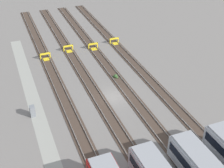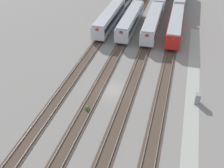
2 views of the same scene
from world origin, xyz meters
The scene contains 12 objects.
ground_plane centered at (0.00, 0.00, 0.00)m, with size 400.00×400.00×0.00m, color gray.
service_walkway centered at (0.00, -11.77, 0.00)m, with size 54.00×2.00×0.01m, color #9E9E93.
rail_track_nearest centered at (0.00, -7.36, 0.04)m, with size 90.00×2.23×0.21m.
rail_track_near_inner centered at (0.00, -2.45, 0.04)m, with size 90.00×2.24×0.21m.
rail_track_middle centered at (0.00, 2.45, 0.04)m, with size 90.00×2.24×0.21m.
rail_track_far_inner centered at (0.00, 7.36, 0.04)m, with size 90.00×2.23×0.21m.
subway_car_front_row_leftmost centered at (23.29, -7.33, 2.04)m, with size 18.03×3.05×3.70m.
subway_car_front_row_left_inner centered at (23.29, 7.34, 2.04)m, with size 18.02×2.96×3.70m.
subway_car_front_row_rightmost centered at (23.29, 2.47, 2.04)m, with size 18.02×2.95×3.70m.
subway_car_back_row_centre centered at (23.29, -2.42, 2.04)m, with size 18.05×3.16×3.70m.
electrical_cabinet centered at (0.30, -12.40, 0.80)m, with size 0.90×0.73×1.60m.
weed_clump centered at (-5.27, 2.38, 0.24)m, with size 0.92×0.70×0.64m.
Camera 2 is at (-31.11, -8.44, 24.33)m, focal length 42.00 mm.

